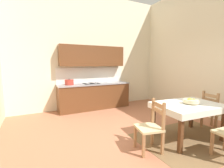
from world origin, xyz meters
name	(u,v)px	position (x,y,z in m)	size (l,w,h in m)	color
ground_plane	(135,140)	(0.00, 0.00, -0.05)	(6.01, 6.25, 0.10)	#AD6B4C
wall_back	(90,52)	(0.00, 2.88, 2.01)	(6.01, 0.12, 4.03)	beige
wall_right	(219,48)	(2.77, 0.00, 2.01)	(0.12, 6.25, 4.03)	beige
area_rug	(190,140)	(0.97, -0.61, 0.00)	(2.10, 1.60, 0.01)	brown
kitchen_cabinetry	(94,84)	(0.01, 2.55, 0.86)	(2.52, 0.63, 2.20)	brown
dining_table	(188,110)	(0.97, -0.51, 0.62)	(1.41, 1.05, 0.75)	#56331C
dining_chair_tv_side	(151,127)	(-0.04, -0.54, 0.44)	(0.50, 0.50, 0.93)	#D1BC89
dining_chair_window_side	(213,112)	(1.91, -0.49, 0.44)	(0.46, 0.46, 0.93)	#D1BC89
fruit_bowl	(191,101)	(1.00, -0.54, 0.81)	(0.30, 0.30, 0.12)	beige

